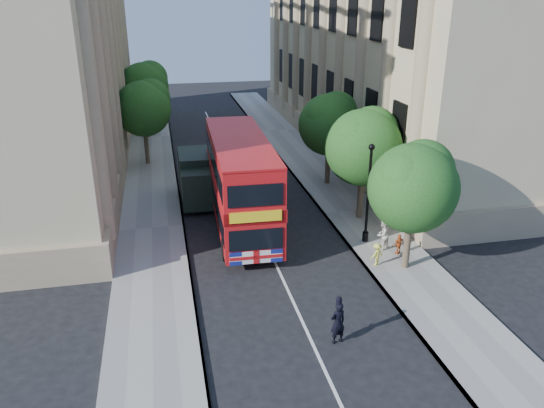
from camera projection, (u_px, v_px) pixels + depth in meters
ground at (301, 320)px, 20.96m from camera, size 120.00×120.00×0.00m
pavement_right at (352, 212)px, 31.13m from camera, size 3.50×80.00×0.12m
pavement_left at (152, 228)px, 28.89m from camera, size 3.50×80.00×0.12m
building_right at (393, 33)px, 42.07m from camera, size 12.00×38.00×18.00m
building_left at (22, 39)px, 36.71m from camera, size 12.00×38.00×18.00m
tree_right_near at (414, 183)px, 23.26m from camera, size 4.00×4.00×6.08m
tree_right_mid at (364, 143)px, 28.63m from camera, size 4.20×4.20×6.37m
tree_right_far at (330, 121)px, 34.13m from camera, size 4.00×4.00×6.15m
tree_left_far at (143, 106)px, 38.14m from camera, size 4.00×4.00×6.30m
tree_left_back at (144, 84)px, 45.30m from camera, size 4.20×4.20×6.65m
lamp_post at (368, 198)px, 26.44m from camera, size 0.32×0.32×5.16m
double_decker_bus at (241, 180)px, 28.24m from camera, size 3.13×10.70×4.90m
box_van at (198, 180)px, 32.26m from camera, size 2.11×5.12×2.93m
police_constable at (338, 323)px, 19.32m from camera, size 0.69×0.54×1.68m
woman_pedestrian at (383, 234)px, 26.16m from camera, size 0.99×0.93×1.62m
child_a at (399, 244)px, 25.79m from camera, size 0.67×0.43×1.06m
child_b at (377, 254)px, 24.74m from camera, size 0.81×0.64×1.10m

